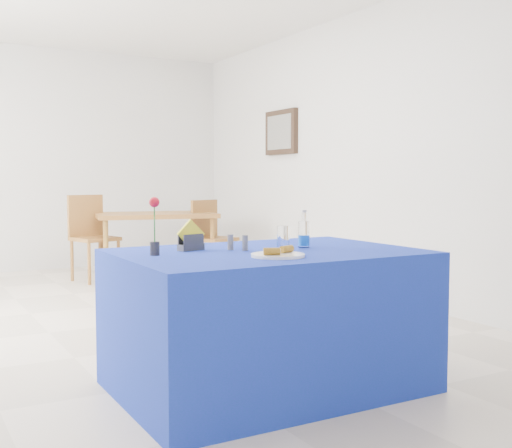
{
  "coord_description": "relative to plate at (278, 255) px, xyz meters",
  "views": [
    {
      "loc": [
        -1.52,
        -4.88,
        1.15
      ],
      "look_at": [
        0.07,
        -2.05,
        0.92
      ],
      "focal_mm": 45.0,
      "sensor_mm": 36.0,
      "label": 1
    }
  ],
  "objects": [
    {
      "name": "salt_shaker",
      "position": [
        -0.06,
        0.39,
        0.04
      ],
      "size": [
        0.03,
        0.03,
        0.08
      ],
      "primitive_type": "cylinder",
      "color": "slate",
      "rests_on": "blue_table"
    },
    {
      "name": "oak_table",
      "position": [
        0.98,
        4.36,
        -0.09
      ],
      "size": [
        1.49,
        1.11,
        0.76
      ],
      "color": "olive",
      "rests_on": "floor"
    },
    {
      "name": "floor",
      "position": [
        -0.14,
        2.16,
        -0.77
      ],
      "size": [
        7.0,
        7.0,
        0.0
      ],
      "primitive_type": "plane",
      "color": "beige",
      "rests_on": "ground"
    },
    {
      "name": "pepper_shaker",
      "position": [
        -0.01,
        0.32,
        0.04
      ],
      "size": [
        0.03,
        0.03,
        0.08
      ],
      "primitive_type": "cylinder",
      "color": "slate",
      "rests_on": "blue_table"
    },
    {
      "name": "chair_bg_right",
      "position": [
        1.57,
        4.11,
        -0.25
      ],
      "size": [
        0.51,
        0.51,
        0.9
      ],
      "rotation": [
        0.0,
        0.0,
        0.34
      ],
      "color": "olive",
      "rests_on": "floor"
    },
    {
      "name": "blue_table",
      "position": [
        0.1,
        0.26,
        -0.39
      ],
      "size": [
        1.6,
        1.1,
        0.76
      ],
      "color": "navy",
      "rests_on": "floor"
    },
    {
      "name": "room_shell",
      "position": [
        -0.14,
        2.16,
        0.98
      ],
      "size": [
        7.0,
        7.0,
        7.0
      ],
      "color": "silver",
      "rests_on": "ground"
    },
    {
      "name": "plate",
      "position": [
        0.0,
        0.0,
        0.0
      ],
      "size": [
        0.27,
        0.27,
        0.01
      ],
      "primitive_type": "cylinder",
      "color": "white",
      "rests_on": "blue_table"
    },
    {
      "name": "water_bottle",
      "position": [
        0.36,
        0.3,
        0.06
      ],
      "size": [
        0.06,
        0.06,
        0.21
      ],
      "color": "white",
      "rests_on": "blue_table"
    },
    {
      "name": "rose_vase",
      "position": [
        -0.52,
        0.36,
        0.14
      ],
      "size": [
        0.05,
        0.05,
        0.3
      ],
      "color": "#28272C",
      "rests_on": "blue_table"
    },
    {
      "name": "chair_bg_left",
      "position": [
        0.25,
        4.49,
        -0.21
      ],
      "size": [
        0.53,
        0.53,
        0.97
      ],
      "rotation": [
        0.0,
        0.0,
        0.27
      ],
      "color": "olive",
      "rests_on": "floor"
    },
    {
      "name": "napkin_holder",
      "position": [
        -0.26,
        0.48,
        0.04
      ],
      "size": [
        0.16,
        0.1,
        0.17
      ],
      "color": "#37383C",
      "rests_on": "blue_table"
    },
    {
      "name": "picture_art",
      "position": [
        2.31,
        3.76,
        0.93
      ],
      "size": [
        0.02,
        0.52,
        0.4
      ],
      "primitive_type": "cube",
      "color": "#998C66",
      "rests_on": "room_shell"
    },
    {
      "name": "drinking_glass",
      "position": [
        0.2,
        0.28,
        0.06
      ],
      "size": [
        0.07,
        0.07,
        0.13
      ],
      "primitive_type": "cylinder",
      "color": "white",
      "rests_on": "blue_table"
    },
    {
      "name": "banana_pieces",
      "position": [
        0.01,
        -0.0,
        0.03
      ],
      "size": [
        0.21,
        0.12,
        0.04
      ],
      "color": "#C3901B",
      "rests_on": "plate"
    },
    {
      "name": "picture_frame",
      "position": [
        2.33,
        3.76,
        0.93
      ],
      "size": [
        0.06,
        0.64,
        0.52
      ],
      "primitive_type": "cube",
      "color": "black",
      "rests_on": "room_shell"
    }
  ]
}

